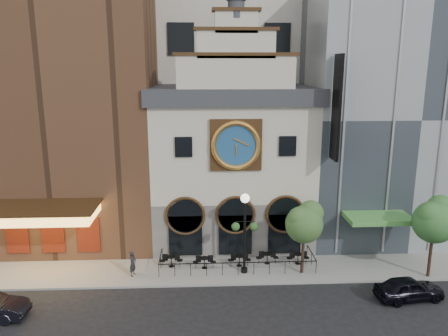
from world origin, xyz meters
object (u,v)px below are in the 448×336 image
tree_left (305,221)px  lamppost (245,224)px  bistro_4 (298,258)px  car_right (409,289)px  bistro_0 (171,260)px  tree_right (435,219)px  bistro_1 (204,262)px  pedestrian (133,263)px  bistro_3 (267,257)px  bistro_2 (239,260)px

tree_left → lamppost: bearing=177.2°
bistro_4 → tree_left: bearing=-87.7°
lamppost → car_right: bearing=-17.5°
bistro_0 → tree_right: (17.33, -2.20, 3.60)m
bistro_0 → tree_left: (9.01, -1.28, 3.21)m
bistro_1 → bistro_4: bearing=3.1°
bistro_4 → tree_left: tree_left is taller
bistro_0 → tree_left: bearing=-8.1°
bistro_1 → pedestrian: size_ratio=0.91×
car_right → tree_left: 7.43m
tree_left → bistro_0: bearing=171.9°
bistro_3 → lamppost: 3.68m
tree_left → bistro_3: bearing=147.3°
bistro_0 → bistro_4: bearing=0.1°
pedestrian → bistro_2: bearing=-63.0°
bistro_3 → tree_right: 11.39m
lamppost → bistro_0: bearing=171.3°
pedestrian → tree_right: bearing=-74.3°
bistro_4 → lamppost: 5.05m
bistro_3 → tree_left: tree_left is taller
car_right → tree_left: (-5.74, 3.54, 3.12)m
bistro_0 → lamppost: 5.95m
bistro_4 → tree_right: (8.38, -2.22, 3.60)m
tree_right → tree_left: bearing=173.7°
bistro_2 → tree_right: 13.23m
lamppost → bistro_2: bearing=108.6°
bistro_0 → bistro_2: same height
bistro_0 → car_right: size_ratio=0.38×
bistro_3 → pedestrian: 9.36m
pedestrian → bistro_4: bearing=-65.4°
bistro_2 → bistro_4: bearing=1.9°
bistro_4 → lamppost: size_ratio=0.28×
bistro_1 → car_right: (12.42, -4.48, 0.10)m
bistro_4 → bistro_1: bearing=-176.9°
pedestrian → bistro_1: bearing=-61.4°
bistro_4 → car_right: bearing=-39.9°
bistro_4 → tree_left: (0.05, -1.30, 3.21)m
bistro_3 → pedestrian: size_ratio=0.91×
bistro_1 → tree_left: (6.69, -0.94, 3.21)m
bistro_0 → bistro_3: 6.79m
bistro_3 → tree_right: tree_right is taller
bistro_2 → bistro_4: 4.19m
bistro_2 → tree_left: bearing=-15.3°
bistro_0 → pedestrian: (-2.47, -1.19, 0.40)m
bistro_0 → bistro_4: (8.96, 0.02, 0.00)m
bistro_3 → lamppost: bearing=-144.8°
bistro_3 → tree_right: size_ratio=0.29×
bistro_4 → bistro_3: bearing=176.4°
bistro_1 → tree_left: tree_left is taller
pedestrian → tree_left: (11.48, -0.09, 2.81)m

